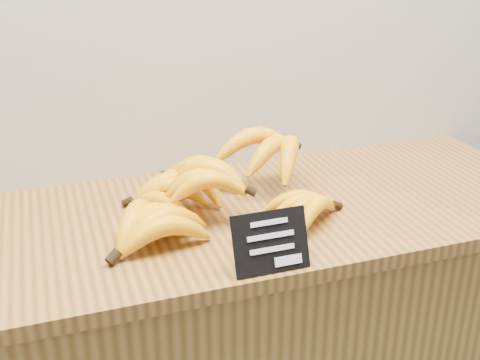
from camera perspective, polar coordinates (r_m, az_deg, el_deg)
name	(u,v)px	position (r m, az deg, el deg)	size (l,w,h in m)	color
counter_top	(232,217)	(1.27, -0.73, -3.48)	(1.46, 0.54, 0.03)	olive
chalkboard_sign	(271,242)	(1.04, 2.94, -5.90)	(0.14, 0.01, 0.11)	black
banana_pile	(216,187)	(1.24, -2.33, -0.65)	(0.51, 0.40, 0.13)	#FDB80A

